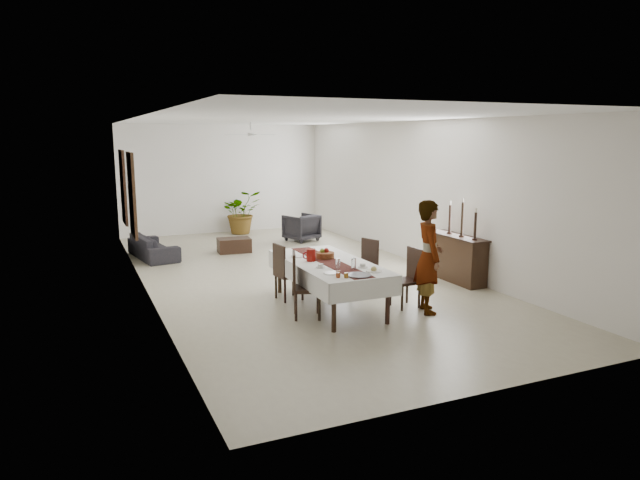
% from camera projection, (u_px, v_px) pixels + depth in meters
% --- Properties ---
extents(floor, '(6.00, 12.00, 0.00)m').
position_uv_depth(floor, '(296.00, 276.00, 11.86)').
color(floor, '#B7AF91').
rests_on(floor, ground).
extents(ceiling, '(6.00, 12.00, 0.02)m').
position_uv_depth(ceiling, '(295.00, 119.00, 11.29)').
color(ceiling, white).
rests_on(ceiling, wall_back).
extents(wall_back, '(6.00, 0.02, 3.20)m').
position_uv_depth(wall_back, '(222.00, 179.00, 16.98)').
color(wall_back, white).
rests_on(wall_back, floor).
extents(wall_front, '(6.00, 0.02, 3.20)m').
position_uv_depth(wall_front, '(496.00, 254.00, 6.17)').
color(wall_front, white).
rests_on(wall_front, floor).
extents(wall_left, '(0.02, 12.00, 3.20)m').
position_uv_depth(wall_left, '(142.00, 206.00, 10.39)').
color(wall_left, white).
rests_on(wall_left, floor).
extents(wall_right, '(0.02, 12.00, 3.20)m').
position_uv_depth(wall_right, '(420.00, 193.00, 12.76)').
color(wall_right, white).
rests_on(wall_right, floor).
extents(dining_table_top, '(1.04, 2.49, 0.05)m').
position_uv_depth(dining_table_top, '(329.00, 264.00, 9.56)').
color(dining_table_top, black).
rests_on(dining_table_top, table_leg_fl).
extents(table_leg_fl, '(0.07, 0.07, 0.73)m').
position_uv_depth(table_leg_fl, '(334.00, 308.00, 8.38)').
color(table_leg_fl, black).
rests_on(table_leg_fl, floor).
extents(table_leg_fr, '(0.07, 0.07, 0.73)m').
position_uv_depth(table_leg_fr, '(388.00, 301.00, 8.75)').
color(table_leg_fr, black).
rests_on(table_leg_fr, floor).
extents(table_leg_bl, '(0.07, 0.07, 0.73)m').
position_uv_depth(table_leg_bl, '(280.00, 273.00, 10.51)').
color(table_leg_bl, black).
rests_on(table_leg_bl, floor).
extents(table_leg_br, '(0.07, 0.07, 0.73)m').
position_uv_depth(table_leg_br, '(325.00, 269.00, 10.87)').
color(table_leg_br, black).
rests_on(table_leg_br, floor).
extents(tablecloth_top, '(1.23, 2.68, 0.01)m').
position_uv_depth(tablecloth_top, '(329.00, 262.00, 9.55)').
color(tablecloth_top, white).
rests_on(tablecloth_top, dining_table_top).
extents(tablecloth_drape_left, '(0.01, 2.68, 0.31)m').
position_uv_depth(tablecloth_drape_left, '(295.00, 274.00, 9.34)').
color(tablecloth_drape_left, white).
rests_on(tablecloth_drape_left, dining_table_top).
extents(tablecloth_drape_right, '(0.01, 2.68, 0.31)m').
position_uv_depth(tablecloth_drape_right, '(361.00, 267.00, 9.82)').
color(tablecloth_drape_right, silver).
rests_on(tablecloth_drape_right, dining_table_top).
extents(tablecloth_drape_near, '(1.22, 0.01, 0.31)m').
position_uv_depth(tablecloth_drape_near, '(366.00, 290.00, 8.38)').
color(tablecloth_drape_near, white).
rests_on(tablecloth_drape_near, dining_table_top).
extents(tablecloth_drape_far, '(1.22, 0.01, 0.31)m').
position_uv_depth(tablecloth_drape_far, '(299.00, 256.00, 10.78)').
color(tablecloth_drape_far, white).
rests_on(tablecloth_drape_far, dining_table_top).
extents(table_runner, '(0.37, 2.59, 0.00)m').
position_uv_depth(table_runner, '(329.00, 261.00, 9.55)').
color(table_runner, '#591F19').
rests_on(table_runner, tablecloth_top).
extents(red_pitcher, '(0.16, 0.16, 0.21)m').
position_uv_depth(red_pitcher, '(311.00, 255.00, 9.57)').
color(red_pitcher, maroon).
rests_on(red_pitcher, tablecloth_top).
extents(pitcher_handle, '(0.12, 0.02, 0.12)m').
position_uv_depth(pitcher_handle, '(306.00, 255.00, 9.54)').
color(pitcher_handle, maroon).
rests_on(pitcher_handle, red_pitcher).
extents(wine_glass_near, '(0.07, 0.07, 0.18)m').
position_uv_depth(wine_glass_near, '(354.00, 264.00, 8.98)').
color(wine_glass_near, white).
rests_on(wine_glass_near, tablecloth_top).
extents(wine_glass_mid, '(0.07, 0.07, 0.18)m').
position_uv_depth(wine_glass_mid, '(338.00, 264.00, 8.98)').
color(wine_glass_mid, white).
rests_on(wine_glass_mid, tablecloth_top).
extents(teacup_right, '(0.09, 0.09, 0.06)m').
position_uv_depth(teacup_right, '(363.00, 266.00, 9.11)').
color(teacup_right, silver).
rests_on(teacup_right, saucer_right).
extents(saucer_right, '(0.16, 0.16, 0.01)m').
position_uv_depth(saucer_right, '(363.00, 267.00, 9.11)').
color(saucer_right, white).
rests_on(saucer_right, tablecloth_top).
extents(teacup_left, '(0.09, 0.09, 0.06)m').
position_uv_depth(teacup_left, '(321.00, 266.00, 9.10)').
color(teacup_left, white).
rests_on(teacup_left, saucer_left).
extents(saucer_left, '(0.16, 0.16, 0.01)m').
position_uv_depth(saucer_left, '(321.00, 267.00, 9.10)').
color(saucer_left, white).
rests_on(saucer_left, tablecloth_top).
extents(plate_near_right, '(0.25, 0.25, 0.02)m').
position_uv_depth(plate_near_right, '(374.00, 271.00, 8.85)').
color(plate_near_right, white).
rests_on(plate_near_right, tablecloth_top).
extents(bread_near_right, '(0.09, 0.09, 0.09)m').
position_uv_depth(bread_near_right, '(374.00, 269.00, 8.84)').
color(bread_near_right, tan).
rests_on(bread_near_right, plate_near_right).
extents(plate_near_left, '(0.25, 0.25, 0.02)m').
position_uv_depth(plate_near_left, '(331.00, 273.00, 8.73)').
color(plate_near_left, white).
rests_on(plate_near_left, tablecloth_top).
extents(plate_far_left, '(0.25, 0.25, 0.02)m').
position_uv_depth(plate_far_left, '(298.00, 256.00, 9.93)').
color(plate_far_left, silver).
rests_on(plate_far_left, tablecloth_top).
extents(serving_tray, '(0.37, 0.37, 0.02)m').
position_uv_depth(serving_tray, '(359.00, 275.00, 8.57)').
color(serving_tray, '#3B3B40').
rests_on(serving_tray, tablecloth_top).
extents(jam_jar_a, '(0.07, 0.07, 0.08)m').
position_uv_depth(jam_jar_a, '(346.00, 275.00, 8.45)').
color(jam_jar_a, brown).
rests_on(jam_jar_a, tablecloth_top).
extents(jam_jar_b, '(0.07, 0.07, 0.08)m').
position_uv_depth(jam_jar_b, '(338.00, 275.00, 8.46)').
color(jam_jar_b, maroon).
rests_on(jam_jar_b, tablecloth_top).
extents(jam_jar_c, '(0.07, 0.07, 0.08)m').
position_uv_depth(jam_jar_c, '(338.00, 273.00, 8.58)').
color(jam_jar_c, brown).
rests_on(jam_jar_c, tablecloth_top).
extents(fruit_basket, '(0.31, 0.31, 0.10)m').
position_uv_depth(fruit_basket, '(325.00, 255.00, 9.80)').
color(fruit_basket, brown).
rests_on(fruit_basket, tablecloth_top).
extents(fruit_red, '(0.09, 0.09, 0.09)m').
position_uv_depth(fruit_red, '(326.00, 251.00, 9.81)').
color(fruit_red, maroon).
rests_on(fruit_red, fruit_basket).
extents(fruit_green, '(0.08, 0.08, 0.08)m').
position_uv_depth(fruit_green, '(322.00, 251.00, 9.79)').
color(fruit_green, olive).
rests_on(fruit_green, fruit_basket).
extents(chair_right_near_seat, '(0.45, 0.45, 0.05)m').
position_uv_depth(chair_right_near_seat, '(405.00, 281.00, 9.63)').
color(chair_right_near_seat, black).
rests_on(chair_right_near_seat, chair_right_near_leg_fl).
extents(chair_right_near_leg_fl, '(0.04, 0.04, 0.42)m').
position_uv_depth(chair_right_near_leg_fl, '(419.00, 296.00, 9.59)').
color(chair_right_near_leg_fl, black).
rests_on(chair_right_near_leg_fl, floor).
extents(chair_right_near_leg_fr, '(0.04, 0.04, 0.42)m').
position_uv_depth(chair_right_near_leg_fr, '(407.00, 291.00, 9.90)').
color(chair_right_near_leg_fr, black).
rests_on(chair_right_near_leg_fr, floor).
extents(chair_right_near_leg_bl, '(0.04, 0.04, 0.42)m').
position_uv_depth(chair_right_near_leg_bl, '(402.00, 299.00, 9.44)').
color(chair_right_near_leg_bl, black).
rests_on(chair_right_near_leg_bl, floor).
extents(chair_right_near_leg_br, '(0.04, 0.04, 0.42)m').
position_uv_depth(chair_right_near_leg_br, '(390.00, 293.00, 9.74)').
color(chair_right_near_leg_br, black).
rests_on(chair_right_near_leg_br, floor).
extents(chair_right_near_back, '(0.06, 0.42, 0.54)m').
position_uv_depth(chair_right_near_back, '(415.00, 264.00, 9.66)').
color(chair_right_near_back, black).
rests_on(chair_right_near_back, chair_right_near_seat).
extents(chair_right_far_seat, '(0.53, 0.53, 0.05)m').
position_uv_depth(chair_right_far_seat, '(363.00, 269.00, 10.55)').
color(chair_right_far_seat, black).
rests_on(chair_right_far_seat, chair_right_far_leg_fl).
extents(chair_right_far_leg_fl, '(0.05, 0.05, 0.41)m').
position_uv_depth(chair_right_far_leg_fl, '(376.00, 281.00, 10.58)').
color(chair_right_far_leg_fl, black).
rests_on(chair_right_far_leg_fl, floor).
extents(chair_right_far_leg_fr, '(0.05, 0.05, 0.41)m').
position_uv_depth(chair_right_far_leg_fr, '(362.00, 278.00, 10.83)').
color(chair_right_far_leg_fr, black).
rests_on(chair_right_far_leg_fr, floor).
extents(chair_right_far_leg_bl, '(0.05, 0.05, 0.41)m').
position_uv_depth(chair_right_far_leg_bl, '(363.00, 284.00, 10.36)').
color(chair_right_far_leg_bl, black).
rests_on(chair_right_far_leg_bl, floor).
extents(chair_right_far_leg_br, '(0.05, 0.05, 0.41)m').
position_uv_depth(chair_right_far_leg_br, '(350.00, 281.00, 10.60)').
color(chair_right_far_leg_br, black).
rests_on(chair_right_far_leg_br, floor).
extents(chair_right_far_back, '(0.17, 0.40, 0.53)m').
position_uv_depth(chair_right_far_back, '(370.00, 253.00, 10.63)').
color(chair_right_far_back, black).
rests_on(chair_right_far_back, chair_right_far_seat).
extents(chair_left_near_seat, '(0.58, 0.58, 0.05)m').
position_uv_depth(chair_left_near_seat, '(307.00, 289.00, 9.05)').
color(chair_left_near_seat, black).
rests_on(chair_left_near_seat, chair_left_near_leg_fl).
extents(chair_left_near_leg_fl, '(0.06, 0.06, 0.44)m').
position_uv_depth(chair_left_near_leg_fl, '(295.00, 301.00, 9.27)').
color(chair_left_near_leg_fl, black).
rests_on(chair_left_near_leg_fl, floor).
extents(chair_left_near_leg_fr, '(0.06, 0.06, 0.44)m').
position_uv_depth(chair_left_near_leg_fr, '(296.00, 307.00, 8.90)').
color(chair_left_near_leg_fr, black).
rests_on(chair_left_near_leg_fr, floor).
extents(chair_left_near_leg_bl, '(0.06, 0.06, 0.44)m').
position_uv_depth(chair_left_near_leg_bl, '(318.00, 300.00, 9.29)').
color(chair_left_near_leg_bl, black).
rests_on(chair_left_near_leg_bl, floor).
extents(chair_left_near_leg_br, '(0.06, 0.06, 0.44)m').
position_uv_depth(chair_left_near_leg_br, '(319.00, 307.00, 8.93)').
color(chair_left_near_leg_br, black).
rests_on(chair_left_near_leg_br, floor).
extents(chair_left_near_back, '(0.19, 0.44, 0.57)m').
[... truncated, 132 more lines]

